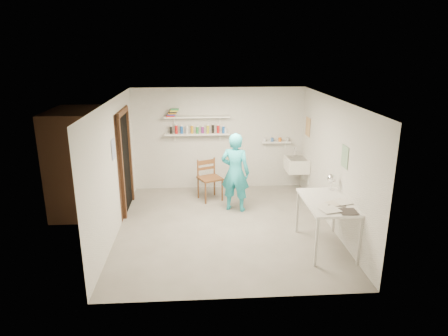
{
  "coord_description": "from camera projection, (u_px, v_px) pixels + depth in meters",
  "views": [
    {
      "loc": [
        -0.49,
        -6.91,
        3.31
      ],
      "look_at": [
        0.0,
        0.4,
        1.05
      ],
      "focal_mm": 32.0,
      "sensor_mm": 36.0,
      "label": 1
    }
  ],
  "objects": [
    {
      "name": "door_jamb_near",
      "position": [
        122.0,
        170.0,
        7.7
      ],
      "size": [
        0.06,
        0.1,
        2.0
      ],
      "primitive_type": "cube",
      "color": "brown",
      "rests_on": "ground"
    },
    {
      "name": "belfast_sink",
      "position": [
        296.0,
        164.0,
        9.12
      ],
      "size": [
        0.48,
        0.6,
        0.3
      ],
      "primitive_type": "cube",
      "color": "white",
      "rests_on": "wall_right"
    },
    {
      "name": "wall_clock",
      "position": [
        231.0,
        157.0,
        8.26
      ],
      "size": [
        0.29,
        0.14,
        0.3
      ],
      "primitive_type": "cylinder",
      "rotation": [
        1.57,
        0.0,
        -0.35
      ],
      "color": "tan",
      "rests_on": "man"
    },
    {
      "name": "ceiling",
      "position": [
        226.0,
        100.0,
        6.88
      ],
      "size": [
        4.0,
        4.5,
        0.02
      ],
      "primitive_type": "cube",
      "color": "silver",
      "rests_on": "wall_back"
    },
    {
      "name": "man",
      "position": [
        235.0,
        172.0,
        8.15
      ],
      "size": [
        0.7,
        0.58,
        1.64
      ],
      "primitive_type": "imported",
      "rotation": [
        0.0,
        0.0,
        2.79
      ],
      "color": "#27B1C4",
      "rests_on": "ground"
    },
    {
      "name": "poster_right_b",
      "position": [
        345.0,
        157.0,
        6.75
      ],
      "size": [
        0.01,
        0.3,
        0.38
      ],
      "primitive_type": "cube",
      "color": "#3F724C",
      "rests_on": "wall_right"
    },
    {
      "name": "work_table",
      "position": [
        326.0,
        224.0,
        6.71
      ],
      "size": [
        0.76,
        1.27,
        0.85
      ],
      "primitive_type": "cube",
      "color": "silver",
      "rests_on": "ground"
    },
    {
      "name": "wall_front",
      "position": [
        238.0,
        218.0,
        5.08
      ],
      "size": [
        4.0,
        0.02,
        2.4
      ],
      "primitive_type": "cube",
      "color": "silver",
      "rests_on": "ground"
    },
    {
      "name": "shelf_lower",
      "position": [
        197.0,
        134.0,
        9.2
      ],
      "size": [
        1.5,
        0.22,
        0.03
      ],
      "primitive_type": "cube",
      "color": "white",
      "rests_on": "wall_back"
    },
    {
      "name": "ledge_pots",
      "position": [
        276.0,
        140.0,
        9.4
      ],
      "size": [
        0.48,
        0.07,
        0.09
      ],
      "color": "silver",
      "rests_on": "ledge_shelf"
    },
    {
      "name": "poster_left",
      "position": [
        113.0,
        149.0,
        7.06
      ],
      "size": [
        0.01,
        0.28,
        0.36
      ],
      "primitive_type": "cube",
      "color": "#334C7F",
      "rests_on": "wall_left"
    },
    {
      "name": "door_lintel",
      "position": [
        122.0,
        112.0,
        7.87
      ],
      "size": [
        0.06,
        1.05,
        0.1
      ],
      "primitive_type": "cube",
      "color": "brown",
      "rests_on": "wall_left"
    },
    {
      "name": "poster_right_a",
      "position": [
        308.0,
        127.0,
        8.98
      ],
      "size": [
        0.01,
        0.34,
        0.42
      ],
      "primitive_type": "cube",
      "color": "#995933",
      "rests_on": "wall_right"
    },
    {
      "name": "wooden_chair",
      "position": [
        210.0,
        178.0,
        8.8
      ],
      "size": [
        0.61,
        0.6,
        1.0
      ],
      "primitive_type": "cube",
      "rotation": [
        0.0,
        0.0,
        0.42
      ],
      "color": "brown",
      "rests_on": "ground"
    },
    {
      "name": "ledge_shelf",
      "position": [
        276.0,
        142.0,
        9.42
      ],
      "size": [
        0.7,
        0.14,
        0.03
      ],
      "primitive_type": "cube",
      "color": "white",
      "rests_on": "wall_back"
    },
    {
      "name": "corridor_box",
      "position": [
        90.0,
        161.0,
        8.11
      ],
      "size": [
        1.4,
        1.5,
        2.1
      ],
      "primitive_type": "cube",
      "color": "brown",
      "rests_on": "ground"
    },
    {
      "name": "door_jamb_far",
      "position": [
        130.0,
        156.0,
        8.65
      ],
      "size": [
        0.06,
        0.1,
        2.0
      ],
      "primitive_type": "cube",
      "color": "brown",
      "rests_on": "ground"
    },
    {
      "name": "papers",
      "position": [
        328.0,
        200.0,
        6.58
      ],
      "size": [
        0.3,
        0.22,
        0.02
      ],
      "color": "silver",
      "rests_on": "work_table"
    },
    {
      "name": "wall_back",
      "position": [
        219.0,
        139.0,
        9.39
      ],
      "size": [
        4.0,
        0.02,
        2.4
      ],
      "primitive_type": "cube",
      "color": "silver",
      "rests_on": "ground"
    },
    {
      "name": "shelf_upper",
      "position": [
        197.0,
        117.0,
        9.08
      ],
      "size": [
        1.5,
        0.22,
        0.03
      ],
      "primitive_type": "cube",
      "color": "white",
      "rests_on": "wall_back"
    },
    {
      "name": "wall_left",
      "position": [
        113.0,
        169.0,
        7.11
      ],
      "size": [
        0.02,
        4.5,
        2.4
      ],
      "primitive_type": "cube",
      "color": "silver",
      "rests_on": "ground"
    },
    {
      "name": "wall_right",
      "position": [
        334.0,
        164.0,
        7.37
      ],
      "size": [
        0.02,
        4.5,
        2.4
      ],
      "primitive_type": "cube",
      "color": "silver",
      "rests_on": "ground"
    },
    {
      "name": "book_stack",
      "position": [
        173.0,
        113.0,
        9.01
      ],
      "size": [
        0.28,
        0.14,
        0.17
      ],
      "color": "red",
      "rests_on": "shelf_upper"
    },
    {
      "name": "desk_lamp",
      "position": [
        332.0,
        178.0,
        7.02
      ],
      "size": [
        0.16,
        0.16,
        0.16
      ],
      "primitive_type": "sphere",
      "color": "white",
      "rests_on": "work_table"
    },
    {
      "name": "doorway_recess",
      "position": [
        125.0,
        163.0,
        8.17
      ],
      "size": [
        0.02,
        0.9,
        2.0
      ],
      "primitive_type": "cube",
      "color": "black",
      "rests_on": "wall_left"
    },
    {
      "name": "floor",
      "position": [
        225.0,
        227.0,
        7.6
      ],
      "size": [
        4.0,
        4.5,
        0.02
      ],
      "primitive_type": "cube",
      "color": "slate",
      "rests_on": "ground"
    },
    {
      "name": "spray_cans",
      "position": [
        197.0,
        130.0,
        9.17
      ],
      "size": [
        1.34,
        0.06,
        0.17
      ],
      "color": "black",
      "rests_on": "shelf_lower"
    }
  ]
}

